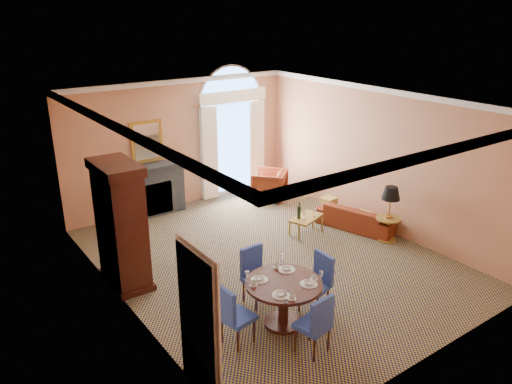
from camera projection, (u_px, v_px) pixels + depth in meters
ground at (270, 259)px, 10.13m from camera, size 7.50×7.50×0.00m
room_envelope at (250, 132)px, 9.75m from camera, size 6.04×7.52×3.45m
armoire at (121, 227)px, 8.89m from camera, size 0.67×1.18×2.32m
dining_table at (284, 293)px, 7.85m from camera, size 1.23×1.23×0.97m
dining_chair_north at (255, 271)px, 8.52m from camera, size 0.47×0.48×0.99m
dining_chair_south at (317, 322)px, 7.15m from camera, size 0.52×0.52×0.99m
dining_chair_east at (319, 279)px, 8.29m from camera, size 0.55×0.55×0.99m
dining_chair_west at (232, 312)px, 7.37m from camera, size 0.52×0.52×0.99m
sofa at (357, 217)px, 11.48m from camera, size 1.23×1.95×0.53m
armchair at (269, 185)px, 13.18m from camera, size 1.19×1.20×0.78m
coffee_table at (306, 218)px, 11.11m from camera, size 0.91×0.69×0.79m
side_table at (390, 207)px, 10.66m from camera, size 0.54×0.54×1.21m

